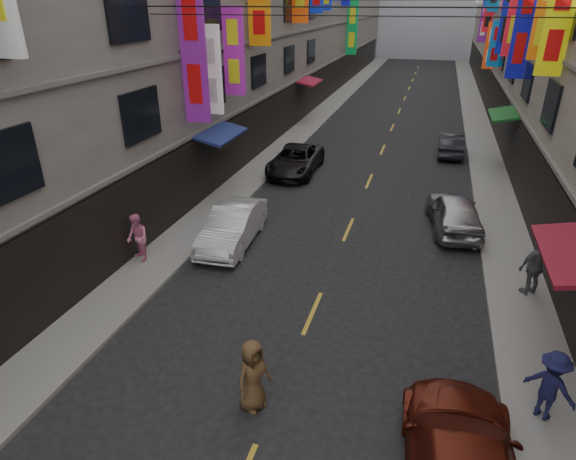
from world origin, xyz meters
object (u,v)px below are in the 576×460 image
Objects in this scene: pedestrian_lfar at (137,238)px; car_left_mid at (233,226)px; car_left_far at (296,160)px; car_right_mid at (454,212)px; pedestrian_rfar at (535,267)px; pedestrian_crossing at (253,375)px; scooter_far_right at (436,218)px; car_right_far at (451,144)px; pedestrian_rnear at (551,386)px.

car_left_mid is at bearing 77.06° from pedestrian_lfar.
car_left_far is at bearing 86.39° from car_left_mid.
pedestrian_rfar is (2.26, -4.42, 0.32)m from car_right_mid.
pedestrian_lfar reaches higher than car_left_mid.
pedestrian_crossing reaches higher than car_right_mid.
car_right_mid reaches higher than car_left_mid.
car_right_mid is at bearing 172.10° from scooter_far_right.
pedestrian_lfar is 0.91× the size of pedestrian_rfar.
car_right_far is (7.96, 5.76, -0.04)m from car_left_far.
pedestrian_crossing is at bearing -67.87° from car_left_mid.
car_right_far is 2.32× the size of pedestrian_rnear.
scooter_far_right is at bearing 65.12° from pedestrian_lfar.
scooter_far_right is at bearing -87.67° from pedestrian_rfar.
pedestrian_rfar reaches higher than car_left_mid.
pedestrian_lfar is (-2.54, -2.37, 0.26)m from car_left_mid.
car_right_mid is 10.80m from car_right_far.
car_right_mid is at bearing 20.96° from car_left_mid.
car_left_far is (-7.35, 5.10, 0.25)m from scooter_far_right.
car_left_far is 9.46m from car_right_mid.
car_right_far is (7.96, 14.46, -0.08)m from car_left_mid.
car_right_mid is at bearing 90.24° from car_right_far.
pedestrian_crossing reaches higher than car_right_far.
car_left_far is at bearing -22.50° from pedestrian_rnear.
pedestrian_crossing is at bearing -78.29° from car_left_far.
scooter_far_right is 5.28m from pedestrian_rfar.
car_left_far is at bearing -47.64° from scooter_far_right.
pedestrian_rfar is (10.26, -9.46, 0.38)m from car_left_far.
pedestrian_rnear reaches higher than car_left_far.
car_left_far is 9.82m from car_right_far.
car_right_mid is at bearing 63.76° from pedestrian_lfar.
car_left_far is (0.00, 8.70, -0.04)m from car_left_mid.
car_left_far is at bearing 111.07° from pedestrian_lfar.
pedestrian_rfar is at bearing -61.04° from pedestrian_rnear.
pedestrian_rfar is (2.30, -15.22, 0.42)m from car_right_far.
car_right_mid is (0.65, 0.06, 0.31)m from scooter_far_right.
pedestrian_rnear is at bearing -35.07° from car_left_mid.
car_right_mid is at bearing -94.31° from pedestrian_rfar.
pedestrian_lfar is 12.88m from pedestrian_rnear.
car_left_far is at bearing 39.56° from pedestrian_crossing.
pedestrian_crossing reaches higher than car_left_mid.
car_left_mid is (-7.35, -3.60, 0.28)m from scooter_far_right.
pedestrian_lfar is 7.96m from pedestrian_crossing.
pedestrian_rfar is at bearing 110.83° from scooter_far_right.
pedestrian_crossing is (-4.37, -21.91, 0.24)m from car_right_far.
car_left_mid is 2.32× the size of pedestrian_rfar.
pedestrian_rfar is at bearing 98.61° from car_right_far.
car_left_far is 1.13× the size of car_right_mid.
pedestrian_rfar is at bearing 108.33° from car_right_mid.
car_right_far is at bearing -112.79° from pedestrian_rfar.
pedestrian_lfar reaches higher than scooter_far_right.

